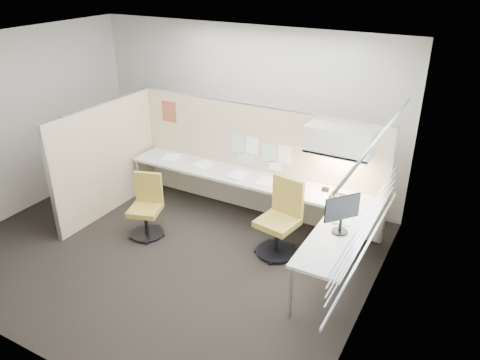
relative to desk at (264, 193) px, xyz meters
The scene contains 27 objects.
floor 1.58m from the desk, 129.58° to the right, with size 5.50×4.50×0.01m, color black.
ceiling 2.64m from the desk, 129.58° to the right, with size 5.50×4.50×0.01m, color white.
wall_back 1.66m from the desk, 129.62° to the left, with size 5.50×0.02×2.80m, color beige.
wall_front 3.59m from the desk, 105.41° to the right, with size 5.50×0.02×2.80m, color beige.
wall_left 3.93m from the desk, 162.99° to the right, with size 0.02×4.50×2.80m, color beige.
wall_right 2.28m from the desk, 31.75° to the right, with size 0.02×4.50×2.80m, color beige.
window_pane 2.32m from the desk, 32.11° to the right, with size 0.01×2.80×1.30m, color #A1AFBB.
partition_back 0.67m from the desk, 128.75° to the left, with size 4.10×0.06×1.75m, color beige.
partition_left 2.52m from the desk, 165.56° to the right, with size 0.06×2.20×1.75m, color beige.
desk is the anchor object (origin of this frame).
overhead_bin 1.35m from the desk, 15.24° to the left, with size 0.90×0.36×0.38m, color beige.
task_light_strip 1.22m from the desk, 15.24° to the left, with size 0.60×0.06×0.02m, color #FFEABF.
pinned_papers 0.69m from the desk, 124.37° to the left, with size 1.01×0.00×0.47m.
poster 2.19m from the desk, 167.47° to the left, with size 0.28×0.00×0.35m, color #DB4D1B.
chair_left 1.72m from the desk, 146.72° to the right, with size 0.54×0.56×0.92m.
chair_right 0.65m from the desk, 42.22° to the right, with size 0.57×0.59×1.06m.
monitor 1.59m from the desk, 27.25° to the right, with size 0.32×0.38×0.49m.
phone 1.10m from the desk, ahead, with size 0.22×0.21×0.12m.
stapler 0.48m from the desk, 21.02° to the left, with size 0.14×0.04×0.05m, color black.
tape_dispenser 0.90m from the desk, 16.47° to the left, with size 0.10×0.06×0.06m, color black.
coat_hook 2.97m from the desk, 151.77° to the right, with size 0.18×0.46×1.37m.
paper_stack_0 1.80m from the desk, behind, with size 0.23×0.30×0.03m, color white.
paper_stack_1 1.19m from the desk, behind, with size 0.23×0.30×0.02m, color white.
paper_stack_2 0.52m from the desk, behind, with size 0.23×0.30×0.03m, color white.
paper_stack_3 0.19m from the desk, 107.43° to the left, with size 0.23×0.30×0.01m, color white.
paper_stack_4 0.41m from the desk, ahead, with size 0.23×0.30×0.03m, color white.
paper_stack_5 1.36m from the desk, 16.45° to the right, with size 0.23×0.30×0.02m, color white.
Camera 1 is at (3.57, -4.37, 3.76)m, focal length 35.00 mm.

